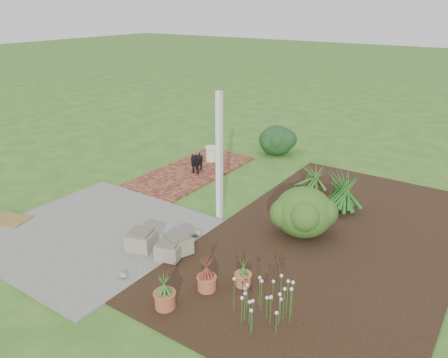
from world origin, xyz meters
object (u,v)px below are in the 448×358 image
Objects in this scene: stone_trough_near at (141,240)px; black_dog at (196,161)px; cream_ceramic_urn at (211,154)px; evergreen_shrub at (304,211)px.

stone_trough_near is 0.77× the size of black_dog.
black_dog reaches higher than cream_ceramic_urn.
stone_trough_near is at bearing -69.29° from cream_ceramic_urn.
evergreen_shrub is at bearing 45.10° from stone_trough_near.
stone_trough_near is 4.56m from cream_ceramic_urn.
stone_trough_near is 2.91m from evergreen_shrub.
black_dog is at bearing 158.95° from evergreen_shrub.
black_dog is (-1.42, 3.38, 0.15)m from stone_trough_near.
cream_ceramic_urn is at bearing 110.71° from stone_trough_near.
cream_ceramic_urn is 4.28m from evergreen_shrub.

